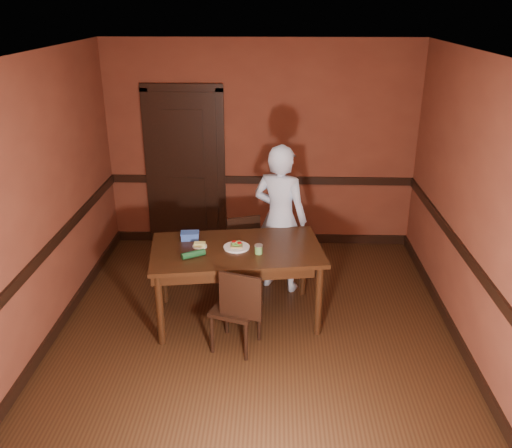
# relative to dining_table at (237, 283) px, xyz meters

# --- Properties ---
(floor) EXTENTS (4.00, 4.50, 0.01)m
(floor) POSITION_rel_dining_table_xyz_m (0.19, -0.31, -0.40)
(floor) COLOR black
(floor) RESTS_ON ground
(ceiling) EXTENTS (4.00, 4.50, 0.01)m
(ceiling) POSITION_rel_dining_table_xyz_m (0.19, -0.31, 2.30)
(ceiling) COLOR beige
(ceiling) RESTS_ON ground
(wall_back) EXTENTS (4.00, 0.02, 2.70)m
(wall_back) POSITION_rel_dining_table_xyz_m (0.19, 1.94, 0.95)
(wall_back) COLOR brown
(wall_back) RESTS_ON ground
(wall_front) EXTENTS (4.00, 0.02, 2.70)m
(wall_front) POSITION_rel_dining_table_xyz_m (0.19, -2.56, 0.95)
(wall_front) COLOR brown
(wall_front) RESTS_ON ground
(wall_left) EXTENTS (0.02, 4.50, 2.70)m
(wall_left) POSITION_rel_dining_table_xyz_m (-1.81, -0.31, 0.95)
(wall_left) COLOR brown
(wall_left) RESTS_ON ground
(wall_right) EXTENTS (0.02, 4.50, 2.70)m
(wall_right) POSITION_rel_dining_table_xyz_m (2.19, -0.31, 0.95)
(wall_right) COLOR brown
(wall_right) RESTS_ON ground
(dado_back) EXTENTS (4.00, 0.03, 0.10)m
(dado_back) POSITION_rel_dining_table_xyz_m (0.19, 1.92, 0.50)
(dado_back) COLOR black
(dado_back) RESTS_ON ground
(dado_left) EXTENTS (0.03, 4.50, 0.10)m
(dado_left) POSITION_rel_dining_table_xyz_m (-1.79, -0.31, 0.50)
(dado_left) COLOR black
(dado_left) RESTS_ON ground
(dado_right) EXTENTS (0.03, 4.50, 0.10)m
(dado_right) POSITION_rel_dining_table_xyz_m (2.18, -0.31, 0.50)
(dado_right) COLOR black
(dado_right) RESTS_ON ground
(baseboard_back) EXTENTS (4.00, 0.03, 0.12)m
(baseboard_back) POSITION_rel_dining_table_xyz_m (0.19, 1.92, -0.34)
(baseboard_back) COLOR black
(baseboard_back) RESTS_ON ground
(baseboard_left) EXTENTS (0.03, 4.50, 0.12)m
(baseboard_left) POSITION_rel_dining_table_xyz_m (-1.79, -0.31, -0.34)
(baseboard_left) COLOR black
(baseboard_left) RESTS_ON ground
(baseboard_right) EXTENTS (0.03, 4.50, 0.12)m
(baseboard_right) POSITION_rel_dining_table_xyz_m (2.18, -0.31, -0.34)
(baseboard_right) COLOR black
(baseboard_right) RESTS_ON ground
(door) EXTENTS (1.05, 0.07, 2.20)m
(door) POSITION_rel_dining_table_xyz_m (-0.81, 1.90, 0.69)
(door) COLOR black
(door) RESTS_ON ground
(dining_table) EXTENTS (1.83, 1.20, 0.80)m
(dining_table) POSITION_rel_dining_table_xyz_m (0.00, 0.00, 0.00)
(dining_table) COLOR black
(dining_table) RESTS_ON floor
(chair_far) EXTENTS (0.50, 0.50, 0.84)m
(chair_far) POSITION_rel_dining_table_xyz_m (-0.03, 0.58, 0.02)
(chair_far) COLOR black
(chair_far) RESTS_ON floor
(chair_near) EXTENTS (0.51, 0.51, 0.87)m
(chair_near) POSITION_rel_dining_table_xyz_m (0.02, -0.53, 0.03)
(chair_near) COLOR black
(chair_near) RESTS_ON floor
(person) EXTENTS (0.73, 0.61, 1.70)m
(person) POSITION_rel_dining_table_xyz_m (0.44, 0.68, 0.45)
(person) COLOR silver
(person) RESTS_ON floor
(sandwich_plate) EXTENTS (0.26, 0.26, 0.07)m
(sandwich_plate) POSITION_rel_dining_table_xyz_m (-0.00, 0.00, 0.42)
(sandwich_plate) COLOR white
(sandwich_plate) RESTS_ON dining_table
(sauce_jar) EXTENTS (0.08, 0.08, 0.09)m
(sauce_jar) POSITION_rel_dining_table_xyz_m (0.22, -0.12, 0.45)
(sauce_jar) COLOR #5B9149
(sauce_jar) RESTS_ON dining_table
(cheese_saucer) EXTENTS (0.15, 0.15, 0.05)m
(cheese_saucer) POSITION_rel_dining_table_xyz_m (-0.38, 0.01, 0.42)
(cheese_saucer) COLOR white
(cheese_saucer) RESTS_ON dining_table
(food_tub) EXTENTS (0.20, 0.15, 0.08)m
(food_tub) POSITION_rel_dining_table_xyz_m (-0.50, 0.20, 0.44)
(food_tub) COLOR blue
(food_tub) RESTS_ON dining_table
(wrapped_veg) EXTENTS (0.24, 0.18, 0.07)m
(wrapped_veg) POSITION_rel_dining_table_xyz_m (-0.41, -0.23, 0.43)
(wrapped_veg) COLOR #14411F
(wrapped_veg) RESTS_ON dining_table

